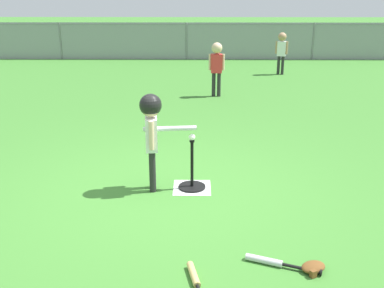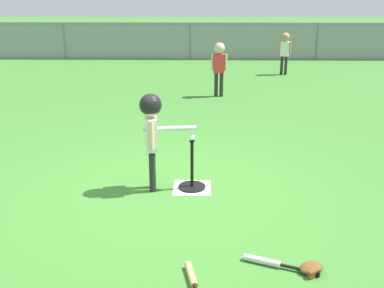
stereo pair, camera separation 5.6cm
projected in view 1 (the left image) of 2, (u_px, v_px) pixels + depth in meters
The scene contains 11 objects.
ground_plane at pixel (168, 194), 5.30m from camera, with size 60.00×60.00×0.00m, color #3D7A2D.
home_plate at pixel (192, 187), 5.45m from camera, with size 0.44×0.44×0.01m, color white.
batting_tee at pixel (192, 181), 5.42m from camera, with size 0.32×0.32×0.60m.
baseball_on_tee at pixel (192, 137), 5.25m from camera, with size 0.07×0.07×0.07m, color white.
batter_child at pixel (152, 123), 5.15m from camera, with size 0.64×0.33×1.15m.
fielder_deep_left at pixel (282, 48), 12.07m from camera, with size 0.31×0.22×1.10m.
fielder_near_right at pixel (217, 62), 9.67m from camera, with size 0.34×0.23×1.14m.
spare_bat_silver at pixel (272, 262), 3.95m from camera, with size 0.62×0.29×0.06m.
spare_bat_wood at pixel (195, 279), 3.72m from camera, with size 0.18×0.61×0.06m.
glove_near_bats at pixel (313, 267), 3.86m from camera, with size 0.27×0.25×0.07m.
outfield_fence at pixel (186, 40), 14.55m from camera, with size 16.06×0.06×1.15m.
Camera 1 is at (0.33, -4.81, 2.28)m, focal length 43.09 mm.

